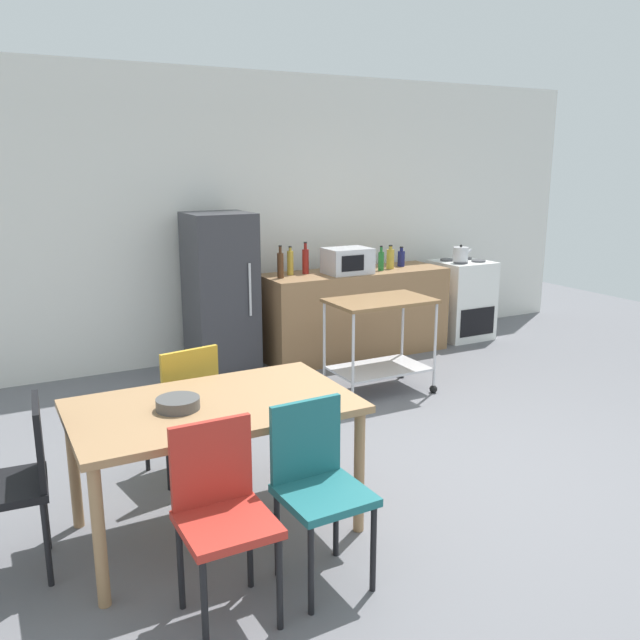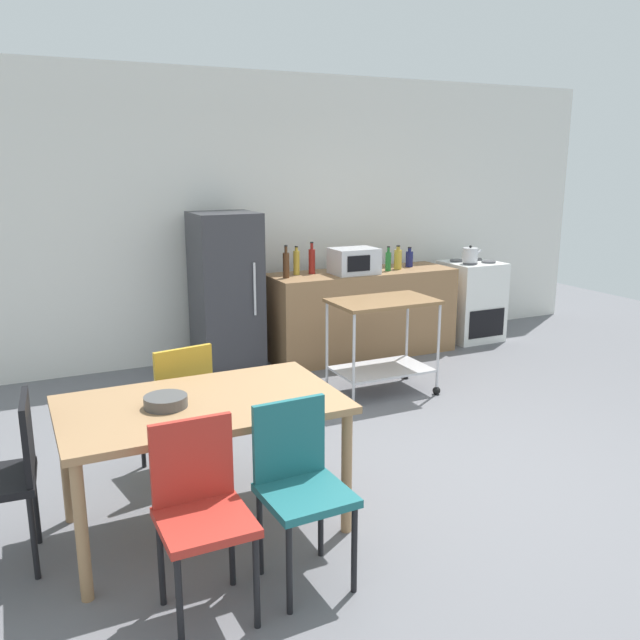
% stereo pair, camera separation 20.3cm
% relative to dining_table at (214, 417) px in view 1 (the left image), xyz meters
% --- Properties ---
extents(ground_plane, '(12.00, 12.00, 0.00)m').
position_rel_dining_table_xyz_m(ground_plane, '(1.57, 0.03, -0.67)').
color(ground_plane, slate).
extents(back_wall, '(8.40, 0.12, 2.90)m').
position_rel_dining_table_xyz_m(back_wall, '(1.57, 3.23, 0.78)').
color(back_wall, silver).
rests_on(back_wall, ground_plane).
extents(kitchen_counter, '(2.00, 0.64, 0.90)m').
position_rel_dining_table_xyz_m(kitchen_counter, '(2.47, 2.63, -0.22)').
color(kitchen_counter, olive).
rests_on(kitchen_counter, ground_plane).
extents(dining_table, '(1.50, 0.90, 0.75)m').
position_rel_dining_table_xyz_m(dining_table, '(0.00, 0.00, 0.00)').
color(dining_table, '#A37A51').
rests_on(dining_table, ground_plane).
extents(chair_black, '(0.43, 0.43, 0.89)m').
position_rel_dining_table_xyz_m(chair_black, '(-0.98, 0.06, -0.15)').
color(chair_black, black).
rests_on(chair_black, ground_plane).
extents(chair_teal, '(0.41, 0.41, 0.89)m').
position_rel_dining_table_xyz_m(chair_teal, '(0.29, -0.65, -0.15)').
color(chair_teal, '#1E666B').
rests_on(chair_teal, ground_plane).
extents(chair_red, '(0.40, 0.40, 0.89)m').
position_rel_dining_table_xyz_m(chair_red, '(-0.20, -0.68, -0.15)').
color(chair_red, '#B72D23').
rests_on(chair_red, ground_plane).
extents(chair_mustard, '(0.46, 0.46, 0.89)m').
position_rel_dining_table_xyz_m(chair_mustard, '(0.03, 0.70, -0.15)').
color(chair_mustard, gold).
rests_on(chair_mustard, ground_plane).
extents(stove_oven, '(0.60, 0.61, 0.92)m').
position_rel_dining_table_xyz_m(stove_oven, '(3.92, 2.65, -0.22)').
color(stove_oven, white).
rests_on(stove_oven, ground_plane).
extents(refrigerator, '(0.60, 0.63, 1.55)m').
position_rel_dining_table_xyz_m(refrigerator, '(1.02, 2.73, 0.10)').
color(refrigerator, '#333338').
rests_on(refrigerator, ground_plane).
extents(kitchen_cart, '(0.91, 0.57, 0.85)m').
position_rel_dining_table_xyz_m(kitchen_cart, '(2.04, 1.48, -0.10)').
color(kitchen_cart, brown).
rests_on(kitchen_cart, ground_plane).
extents(bottle_sesame_oil, '(0.06, 0.06, 0.32)m').
position_rel_dining_table_xyz_m(bottle_sesame_oil, '(1.60, 2.61, 0.36)').
color(bottle_sesame_oil, '#4C2D19').
rests_on(bottle_sesame_oil, kitchen_counter).
extents(bottle_soy_sauce, '(0.07, 0.07, 0.29)m').
position_rel_dining_table_xyz_m(bottle_soy_sauce, '(1.76, 2.73, 0.36)').
color(bottle_soy_sauce, gold).
rests_on(bottle_soy_sauce, kitchen_counter).
extents(bottle_soda, '(0.07, 0.07, 0.32)m').
position_rel_dining_table_xyz_m(bottle_soda, '(1.93, 2.72, 0.36)').
color(bottle_soda, maroon).
rests_on(bottle_soda, kitchen_counter).
extents(microwave, '(0.46, 0.35, 0.26)m').
position_rel_dining_table_xyz_m(microwave, '(2.32, 2.54, 0.36)').
color(microwave, silver).
rests_on(microwave, kitchen_counter).
extents(bottle_hot_sauce, '(0.06, 0.06, 0.26)m').
position_rel_dining_table_xyz_m(bottle_hot_sauce, '(2.72, 2.53, 0.34)').
color(bottle_hot_sauce, '#1E6628').
rests_on(bottle_hot_sauce, kitchen_counter).
extents(bottle_olive_oil, '(0.08, 0.08, 0.25)m').
position_rel_dining_table_xyz_m(bottle_olive_oil, '(2.88, 2.59, 0.34)').
color(bottle_olive_oil, gold).
rests_on(bottle_olive_oil, kitchen_counter).
extents(bottle_wine, '(0.08, 0.08, 0.22)m').
position_rel_dining_table_xyz_m(bottle_wine, '(3.07, 2.67, 0.32)').
color(bottle_wine, navy).
rests_on(bottle_wine, kitchen_counter).
extents(fruit_bowl, '(0.23, 0.23, 0.06)m').
position_rel_dining_table_xyz_m(fruit_bowl, '(-0.19, -0.00, 0.11)').
color(fruit_bowl, '#4C4C4C').
rests_on(fruit_bowl, dining_table).
extents(kettle, '(0.24, 0.17, 0.19)m').
position_rel_dining_table_xyz_m(kettle, '(3.80, 2.55, 0.33)').
color(kettle, silver).
rests_on(kettle, stove_oven).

